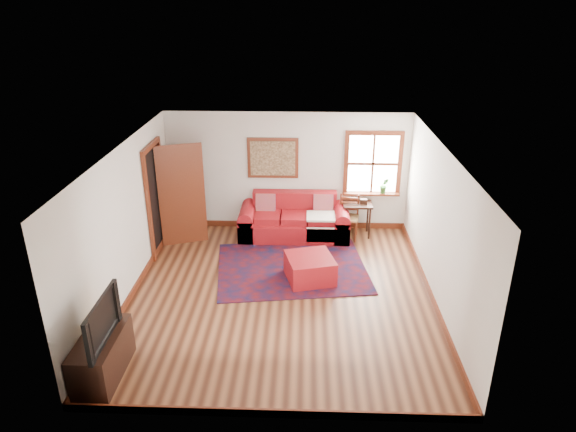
{
  "coord_description": "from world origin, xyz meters",
  "views": [
    {
      "loc": [
        0.38,
        -7.39,
        4.62
      ],
      "look_at": [
        0.09,
        0.6,
        1.18
      ],
      "focal_mm": 32.0,
      "sensor_mm": 36.0,
      "label": 1
    }
  ],
  "objects_px": {
    "red_leather_sofa": "(294,223)",
    "side_table": "(357,209)",
    "red_ottoman": "(310,268)",
    "ladder_back_chair": "(348,215)",
    "media_cabinet": "(102,356)"
  },
  "relations": [
    {
      "from": "red_leather_sofa",
      "to": "media_cabinet",
      "type": "relative_size",
      "value": 2.06
    },
    {
      "from": "red_leather_sofa",
      "to": "side_table",
      "type": "xyz_separation_m",
      "value": [
        1.29,
        0.07,
        0.29
      ]
    },
    {
      "from": "ladder_back_chair",
      "to": "side_table",
      "type": "bearing_deg",
      "value": 24.46
    },
    {
      "from": "red_leather_sofa",
      "to": "red_ottoman",
      "type": "relative_size",
      "value": 2.89
    },
    {
      "from": "red_leather_sofa",
      "to": "media_cabinet",
      "type": "xyz_separation_m",
      "value": [
        -2.4,
        -4.39,
        0.01
      ]
    },
    {
      "from": "red_ottoman",
      "to": "ladder_back_chair",
      "type": "xyz_separation_m",
      "value": [
        0.79,
        1.8,
        0.26
      ]
    },
    {
      "from": "red_ottoman",
      "to": "side_table",
      "type": "bearing_deg",
      "value": 47.89
    },
    {
      "from": "ladder_back_chair",
      "to": "media_cabinet",
      "type": "xyz_separation_m",
      "value": [
        -3.51,
        -4.38,
        -0.18
      ]
    },
    {
      "from": "red_leather_sofa",
      "to": "side_table",
      "type": "relative_size",
      "value": 3.18
    },
    {
      "from": "ladder_back_chair",
      "to": "red_ottoman",
      "type": "bearing_deg",
      "value": -113.73
    },
    {
      "from": "red_leather_sofa",
      "to": "red_ottoman",
      "type": "height_order",
      "value": "red_leather_sofa"
    },
    {
      "from": "red_ottoman",
      "to": "ladder_back_chair",
      "type": "relative_size",
      "value": 0.87
    },
    {
      "from": "media_cabinet",
      "to": "red_leather_sofa",
      "type": "bearing_deg",
      "value": 61.33
    },
    {
      "from": "red_leather_sofa",
      "to": "red_ottoman",
      "type": "distance_m",
      "value": 1.84
    },
    {
      "from": "red_ottoman",
      "to": "side_table",
      "type": "relative_size",
      "value": 1.1
    }
  ]
}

